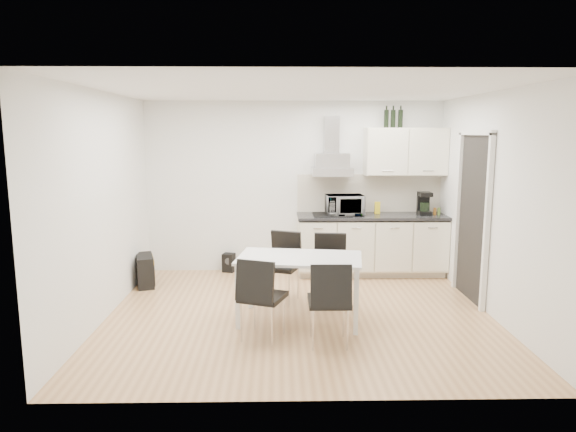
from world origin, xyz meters
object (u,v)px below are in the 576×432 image
Objects in this scene: kitchenette at (374,220)px; floor_speaker at (229,263)px; chair_far_left at (281,268)px; chair_near_right at (329,302)px; dining_table at (300,264)px; guitar_amp at (145,270)px; chair_far_right at (330,271)px; chair_near_left at (263,298)px.

kitchenette is 2.32m from floor_speaker.
chair_near_right is at bearing 130.73° from chair_far_left.
chair_far_left and chair_near_right have the same top height.
dining_table is 0.76m from chair_near_right.
floor_speaker is (-1.01, 2.10, -0.52)m from dining_table.
chair_far_left reaches higher than guitar_amp.
floor_speaker is at bearing -39.24° from chair_far_left.
chair_far_right and chair_near_left have the same top height.
chair_far_right is 1.00× the size of chair_near_right.
kitchenette is 1.70× the size of dining_table.
chair_near_left is at bearing 102.05° from chair_far_left.
guitar_amp reaches higher than floor_speaker.
chair_near_left reaches higher than floor_speaker.
kitchenette is 4.49× the size of guitar_amp.
chair_near_left is at bearing -65.47° from guitar_amp.
chair_far_right is 1.21m from chair_near_right.
kitchenette is at bearing 66.73° from dining_table.
chair_far_right is at bearing 84.44° from chair_near_right.
floor_speaker is at bearing 15.07° from guitar_amp.
guitar_amp is (-2.12, 1.40, -0.45)m from dining_table.
guitar_amp is at bearing 0.79° from chair_far_left.
chair_near_right is 1.57× the size of guitar_amp.
dining_table is at bearing 128.19° from chair_far_left.
kitchenette is at bearing 12.05° from floor_speaker.
kitchenette reaches higher than guitar_amp.
chair_far_left is (-1.41, -1.25, -0.39)m from kitchenette.
chair_far_left is at bearing 101.87° from chair_near_left.
chair_near_left is 2.70m from floor_speaker.
chair_near_left is (-0.20, -1.20, 0.00)m from chair_far_left.
chair_near_left is (-0.80, -1.05, 0.00)m from chair_far_right.
chair_far_right is 2.67m from guitar_amp.
chair_far_right is 2.13m from floor_speaker.
chair_near_left is (-1.60, -2.45, -0.39)m from kitchenette.
chair_far_right reaches higher than floor_speaker.
chair_near_right is at bearing -58.28° from guitar_amp.
chair_near_left is at bearing -123.17° from kitchenette.
chair_far_left and chair_near_left have the same top height.
chair_far_right is at bearing -31.81° from floor_speaker.
guitar_amp is (-1.71, 1.91, -0.22)m from chair_near_left.
chair_near_left is at bearing 167.29° from chair_near_right.
chair_far_right is at bearing -172.63° from chair_far_left.
dining_table is 1.68× the size of chair_far_left.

